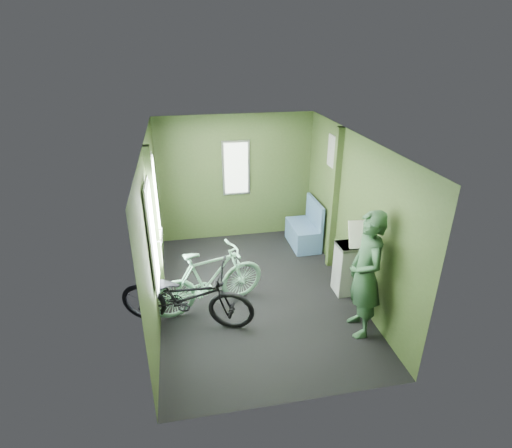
{
  "coord_description": "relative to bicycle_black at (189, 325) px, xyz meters",
  "views": [
    {
      "loc": [
        -0.97,
        -4.87,
        3.46
      ],
      "look_at": [
        0.0,
        0.1,
        1.1
      ],
      "focal_mm": 28.0,
      "sensor_mm": 36.0,
      "label": 1
    }
  ],
  "objects": [
    {
      "name": "room",
      "position": [
        1.0,
        0.58,
        1.44
      ],
      "size": [
        4.0,
        4.02,
        2.31
      ],
      "color": "black",
      "rests_on": "ground"
    },
    {
      "name": "bicycle_black",
      "position": [
        0.0,
        0.0,
        0.0
      ],
      "size": [
        1.92,
        1.28,
        1.01
      ],
      "primitive_type": "imported",
      "rotation": [
        0.0,
        -0.13,
        1.24
      ],
      "color": "black",
      "rests_on": "ground"
    },
    {
      "name": "bicycle_mint",
      "position": [
        0.33,
        0.3,
        0.0
      ],
      "size": [
        1.72,
        1.02,
        1.03
      ],
      "primitive_type": "imported",
      "rotation": [
        0.0,
        -0.12,
        1.86
      ],
      "color": "#90DCB5",
      "rests_on": "ground"
    },
    {
      "name": "passenger",
      "position": [
        2.18,
        -0.51,
        0.84
      ],
      "size": [
        0.45,
        0.71,
        1.68
      ],
      "rotation": [
        0.0,
        0.0,
        -1.65
      ],
      "color": "#294B30",
      "rests_on": "ground"
    },
    {
      "name": "waste_box",
      "position": [
        2.3,
        0.35,
        0.4
      ],
      "size": [
        0.23,
        0.33,
        0.79
      ],
      "primitive_type": "cube",
      "color": "gray",
      "rests_on": "ground"
    },
    {
      "name": "bench_seat",
      "position": [
        2.18,
        1.9,
        0.26
      ],
      "size": [
        0.46,
        0.82,
        0.86
      ],
      "rotation": [
        0.0,
        0.0,
        0.01
      ],
      "color": "#334B6B",
      "rests_on": "ground"
    }
  ]
}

